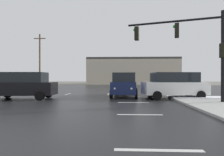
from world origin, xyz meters
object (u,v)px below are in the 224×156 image
at_px(suv_navy, 125,84).
at_px(suv_white, 174,85).
at_px(utility_pole_distant, 40,59).
at_px(traffic_signal_mast, 193,42).
at_px(suv_black, 23,85).

bearing_deg(suv_navy, suv_white, 73.12).
bearing_deg(utility_pole_distant, traffic_signal_mast, -47.95).
distance_m(traffic_signal_mast, suv_navy, 6.49).
distance_m(suv_navy, suv_white, 4.08).
relative_size(traffic_signal_mast, suv_white, 1.19).
height_order(traffic_signal_mast, suv_white, traffic_signal_mast).
height_order(suv_navy, suv_white, same).
bearing_deg(suv_navy, utility_pole_distant, -134.59).
bearing_deg(suv_navy, suv_black, -67.74).
bearing_deg(utility_pole_distant, suv_navy, -49.42).
bearing_deg(suv_white, suv_navy, -27.60).
bearing_deg(suv_black, traffic_signal_mast, 169.50).
bearing_deg(utility_pole_distant, suv_black, -69.51).
xyz_separation_m(traffic_signal_mast, suv_black, (-12.10, 1.43, -2.91)).
height_order(suv_black, suv_navy, same).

